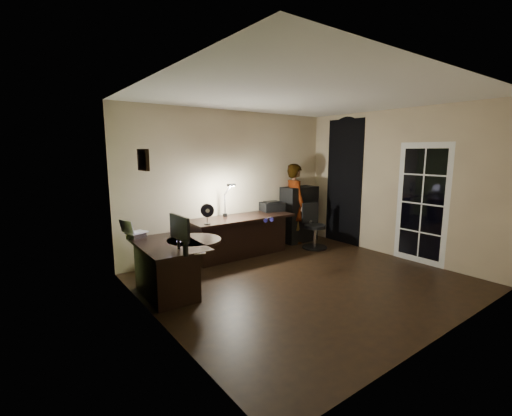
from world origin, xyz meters
TOP-DOWN VIEW (x-y plane):
  - floor at (0.00, 0.00)m, footprint 4.50×4.00m
  - ceiling at (0.00, 0.00)m, footprint 4.50×4.00m
  - wall_back at (0.00, 2.00)m, footprint 4.50×0.01m
  - wall_front at (0.00, -2.00)m, footprint 4.50×0.01m
  - wall_left at (-2.25, 0.00)m, footprint 0.01×4.00m
  - wall_right at (2.25, 0.00)m, footprint 0.01×4.00m
  - green_wall_overlay at (-2.24, 0.00)m, footprint 0.00×4.00m
  - arched_doorway at (2.24, 1.15)m, footprint 0.01×0.90m
  - french_door at (2.24, -0.55)m, footprint 0.02×0.92m
  - framed_picture at (-2.22, 0.45)m, footprint 0.04×0.30m
  - desk_left at (-1.83, 0.78)m, footprint 0.81×1.27m
  - desk_right at (-0.07, 1.60)m, footprint 2.02×0.74m
  - cabinet at (1.55, 1.78)m, footprint 0.81×0.42m
  - laptop_stand at (-2.08, 1.35)m, footprint 0.27×0.25m
  - laptop at (-2.07, 1.35)m, footprint 0.37×0.36m
  - monitor at (-1.82, 0.45)m, footprint 0.12×0.49m
  - mouse at (-1.68, 0.77)m, footprint 0.06×0.09m
  - phone at (-1.48, 0.65)m, footprint 0.07×0.13m
  - pen at (-1.91, 0.25)m, footprint 0.06×0.15m
  - speaker at (-1.86, 0.17)m, footprint 0.07×0.07m
  - notepad at (-1.65, 0.23)m, footprint 0.23×0.26m
  - desk_fan at (-0.90, 1.40)m, footprint 0.25×0.19m
  - headphones at (0.03, 0.93)m, footprint 0.18×0.13m
  - printer at (0.77, 1.75)m, footprint 0.49×0.42m
  - desk_lamp at (-0.32, 1.78)m, footprint 0.18×0.31m
  - office_chair at (1.43, 1.18)m, footprint 0.62×0.62m
  - person at (1.41, 1.76)m, footprint 0.55×0.69m

SIDE VIEW (x-z plane):
  - floor at x=0.00m, z-range -0.01..0.00m
  - desk_left at x=-1.83m, z-range 0.00..0.72m
  - desk_right at x=-0.07m, z-range 0.00..0.76m
  - office_chair at x=1.43m, z-range 0.00..0.90m
  - cabinet at x=1.55m, z-range 0.00..1.19m
  - phone at x=-1.48m, z-range 0.70..0.71m
  - notepad at x=-1.65m, z-range 0.70..0.71m
  - pen at x=-1.91m, z-range 0.70..0.71m
  - mouse at x=-1.68m, z-range 0.70..0.73m
  - laptop_stand at x=-2.08m, z-range 0.70..0.79m
  - speaker at x=-1.86m, z-range 0.70..0.87m
  - headphones at x=0.03m, z-range 0.76..0.84m
  - person at x=1.41m, z-range 0.00..1.69m
  - printer at x=0.77m, z-range 0.76..0.95m
  - monitor at x=-1.82m, z-range 0.70..1.02m
  - laptop at x=-2.07m, z-range 0.79..0.99m
  - desk_fan at x=-0.90m, z-range 0.76..1.10m
  - french_door at x=2.24m, z-range 0.00..2.10m
  - desk_lamp at x=-0.32m, z-range 0.76..1.42m
  - arched_doorway at x=2.24m, z-range 0.00..2.60m
  - wall_back at x=0.00m, z-range 0.00..2.70m
  - wall_front at x=0.00m, z-range 0.00..2.70m
  - wall_left at x=-2.25m, z-range 0.00..2.70m
  - wall_right at x=2.25m, z-range 0.00..2.70m
  - green_wall_overlay at x=-2.24m, z-range 0.00..2.70m
  - framed_picture at x=-2.22m, z-range 1.73..1.98m
  - ceiling at x=0.00m, z-range 2.70..2.71m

